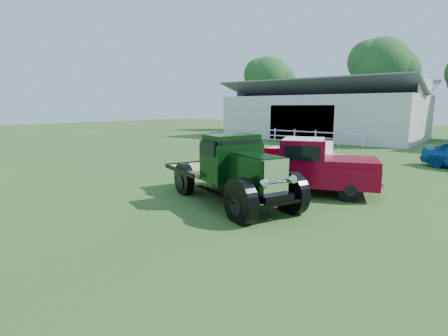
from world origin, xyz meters
The scene contains 8 objects.
ground centered at (0.00, 0.00, 0.00)m, with size 120.00×120.00×0.00m, color #3F7026.
shed_left centered at (-7.00, 26.00, 2.80)m, with size 18.80×10.20×5.60m, color silver, non-canonical shape.
fence_rail centered at (-8.00, 20.00, 0.60)m, with size 14.20×0.16×1.20m, color white, non-canonical shape.
tree_a centered at (-18.00, 33.00, 5.25)m, with size 6.30×6.30×10.50m, color #24541F, non-canonical shape.
tree_b centered at (-4.00, 34.00, 5.75)m, with size 6.90×6.90×11.50m, color #24541F, non-canonical shape.
vintage_flatbed centered at (0.69, 0.90, 1.14)m, with size 5.74×2.28×2.28m, color black, non-canonical shape.
red_pickup centered at (1.91, 3.58, 1.02)m, with size 5.59×2.15×2.04m, color maroon, non-canonical shape.
white_pickup centered at (1.19, 5.91, 0.83)m, with size 4.53×1.76×1.66m, color white, non-canonical shape.
Camera 1 is at (7.79, -8.12, 3.17)m, focal length 28.00 mm.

